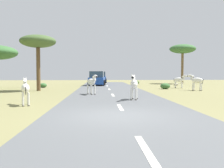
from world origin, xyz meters
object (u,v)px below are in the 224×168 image
(zebra_2, at_px, (180,80))
(bush_3, at_px, (165,86))
(zebra_4, at_px, (25,88))
(tree_6, at_px, (38,42))
(zebra_0, at_px, (92,82))
(tree_0, at_px, (183,49))
(car_0, at_px, (100,78))
(rock_0, at_px, (43,85))
(rock_1, at_px, (176,84))
(bush_1, at_px, (136,82))
(zebra_3, at_px, (196,81))
(bush_2, at_px, (43,85))
(zebra_1, at_px, (134,84))
(car_1, at_px, (97,79))

(zebra_2, relative_size, bush_3, 1.49)
(zebra_4, relative_size, tree_6, 0.29)
(zebra_0, height_order, tree_0, tree_0)
(car_0, height_order, rock_0, car_0)
(tree_6, distance_m, rock_1, 17.47)
(rock_0, bearing_deg, bush_1, 12.34)
(zebra_0, bearing_deg, tree_6, -68.53)
(zebra_3, relative_size, tree_0, 0.26)
(zebra_0, relative_size, zebra_2, 1.02)
(zebra_3, bearing_deg, zebra_4, 175.08)
(rock_0, bearing_deg, zebra_0, -63.51)
(rock_1, bearing_deg, bush_3, -116.43)
(tree_6, bearing_deg, tree_0, 37.63)
(bush_2, xyz_separation_m, rock_0, (-0.79, 3.58, -0.12))
(zebra_2, distance_m, rock_1, 4.89)
(zebra_4, bearing_deg, zebra_1, -0.96)
(car_1, relative_size, bush_1, 4.53)
(zebra_2, xyz_separation_m, zebra_3, (0.30, -3.67, 0.05))
(zebra_2, height_order, bush_2, zebra_2)
(zebra_2, height_order, car_1, car_1)
(car_1, xyz_separation_m, rock_1, (9.86, -0.51, -0.70))
(tree_6, relative_size, bush_2, 6.13)
(zebra_1, bearing_deg, zebra_3, -117.77)
(zebra_0, bearing_deg, rock_0, -90.23)
(tree_6, bearing_deg, bush_2, 98.31)
(tree_6, xyz_separation_m, bush_1, (10.31, 10.95, -3.97))
(tree_6, distance_m, rock_0, 9.46)
(zebra_0, xyz_separation_m, car_0, (0.62, 20.14, -0.07))
(zebra_0, relative_size, tree_0, 0.25)
(bush_3, bearing_deg, rock_0, 154.16)
(tree_0, height_order, tree_6, tree_0)
(car_1, relative_size, tree_6, 0.91)
(zebra_4, relative_size, bush_3, 1.47)
(rock_0, bearing_deg, car_1, 1.57)
(zebra_3, height_order, rock_1, zebra_3)
(zebra_1, relative_size, tree_6, 0.32)
(car_0, bearing_deg, zebra_1, -84.83)
(bush_1, relative_size, rock_1, 1.83)
(zebra_2, bearing_deg, zebra_1, 0.75)
(zebra_2, relative_size, bush_2, 1.79)
(car_0, bearing_deg, zebra_2, -55.62)
(zebra_3, height_order, rock_0, zebra_3)
(zebra_1, xyz_separation_m, tree_0, (10.27, 21.56, 4.10))
(car_1, height_order, bush_3, car_1)
(zebra_3, distance_m, tree_6, 14.52)
(zebra_2, height_order, rock_0, zebra_2)
(car_0, relative_size, tree_6, 0.89)
(car_0, bearing_deg, bush_3, -64.64)
(zebra_0, height_order, zebra_1, zebra_1)
(zebra_3, distance_m, car_1, 12.67)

